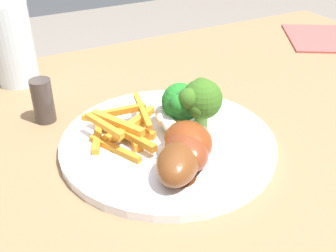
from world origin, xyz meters
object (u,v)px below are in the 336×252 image
at_px(broccoli_floret_middle, 200,99).
at_px(chicken_drumstick_extra, 184,148).
at_px(broccoli_floret_back, 181,103).
at_px(dining_table, 185,183).
at_px(chicken_drumstick_far, 186,140).
at_px(pepper_shaker, 43,101).
at_px(chicken_drumstick_near, 180,160).
at_px(broccoli_floret_front, 182,104).
at_px(dinner_plate, 168,143).
at_px(water_glass, 12,45).
at_px(carrot_fries_pile, 123,128).

xyz_separation_m(broccoli_floret_middle, chicken_drumstick_extra, (0.05, 0.05, -0.03)).
bearing_deg(broccoli_floret_back, dining_table, -137.18).
distance_m(chicken_drumstick_far, pepper_shaker, 0.22).
bearing_deg(broccoli_floret_middle, chicken_drumstick_near, 45.83).
bearing_deg(chicken_drumstick_extra, broccoli_floret_front, -117.43).
xyz_separation_m(chicken_drumstick_extra, pepper_shaker, (0.12, -0.20, 0.00)).
bearing_deg(dining_table, chicken_drumstick_near, 55.99).
height_order(dinner_plate, chicken_drumstick_near, chicken_drumstick_near).
xyz_separation_m(broccoli_floret_back, pepper_shaker, (0.15, -0.13, -0.02)).
xyz_separation_m(chicken_drumstick_far, water_glass, (0.14, -0.33, 0.03)).
relative_size(broccoli_floret_back, carrot_fries_pile, 0.47).
height_order(broccoli_floret_middle, water_glass, water_glass).
bearing_deg(carrot_fries_pile, broccoli_floret_middle, 160.05).
bearing_deg(chicken_drumstick_far, chicken_drumstick_near, 48.91).
distance_m(broccoli_floret_middle, chicken_drumstick_far, 0.06).
bearing_deg(water_glass, pepper_shaker, 93.50).
bearing_deg(chicken_drumstick_far, broccoli_floret_back, -113.26).
height_order(dining_table, chicken_drumstick_extra, chicken_drumstick_extra).
xyz_separation_m(dining_table, chicken_drumstick_extra, (0.06, 0.09, 0.14)).
bearing_deg(broccoli_floret_front, dining_table, -133.43).
bearing_deg(dinner_plate, dining_table, -144.57).
xyz_separation_m(broccoli_floret_front, pepper_shaker, (0.15, -0.13, -0.02)).
height_order(broccoli_floret_middle, chicken_drumstick_near, broccoli_floret_middle).
xyz_separation_m(broccoli_floret_back, chicken_drumstick_far, (0.02, 0.06, -0.02)).
relative_size(dinner_plate, chicken_drumstick_far, 2.27).
distance_m(carrot_fries_pile, pepper_shaker, 0.13).
height_order(chicken_drumstick_far, chicken_drumstick_extra, chicken_drumstick_far).
xyz_separation_m(chicken_drumstick_near, water_glass, (0.11, -0.36, 0.04)).
xyz_separation_m(broccoli_floret_middle, water_glass, (0.18, -0.29, 0.01)).
xyz_separation_m(carrot_fries_pile, chicken_drumstick_near, (-0.03, 0.10, 0.01)).
relative_size(chicken_drumstick_far, pepper_shaker, 1.92).
relative_size(carrot_fries_pile, chicken_drumstick_near, 1.20).
relative_size(dining_table, broccoli_floret_front, 17.90).
distance_m(carrot_fries_pile, water_glass, 0.28).
relative_size(broccoli_floret_front, pepper_shaker, 0.97).
relative_size(dining_table, broccoli_floret_back, 17.57).
distance_m(broccoli_floret_front, carrot_fries_pile, 0.08).
xyz_separation_m(broccoli_floret_back, chicken_drumstick_near, (0.05, 0.09, -0.02)).
xyz_separation_m(dining_table, chicken_drumstick_near, (0.07, 0.11, 0.14)).
distance_m(dinner_plate, chicken_drumstick_extra, 0.06).
height_order(broccoli_floret_front, water_glass, water_glass).
height_order(carrot_fries_pile, chicken_drumstick_extra, chicken_drumstick_extra).
height_order(chicken_drumstick_near, chicken_drumstick_far, chicken_drumstick_far).
relative_size(dining_table, chicken_drumstick_near, 9.97).
xyz_separation_m(dinner_plate, broccoli_floret_back, (-0.03, -0.02, 0.04)).
height_order(dining_table, broccoli_floret_back, broccoli_floret_back).
xyz_separation_m(dinner_plate, chicken_drumstick_extra, (0.01, 0.05, 0.03)).
xyz_separation_m(dining_table, broccoli_floret_front, (0.02, 0.02, 0.16)).
bearing_deg(chicken_drumstick_near, broccoli_floret_middle, -134.17).
distance_m(broccoli_floret_middle, pepper_shaker, 0.23).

